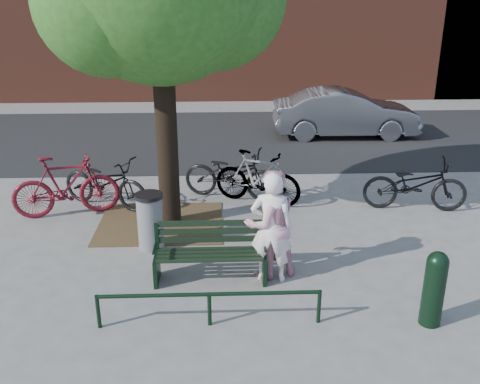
{
  "coord_description": "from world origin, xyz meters",
  "views": [
    {
      "loc": [
        0.16,
        -7.41,
        4.35
      ],
      "look_at": [
        0.51,
        1.0,
        1.1
      ],
      "focal_mm": 40.0,
      "sensor_mm": 36.0,
      "label": 1
    }
  ],
  "objects_px": {
    "person_left": "(272,227)",
    "litter_bin": "(150,221)",
    "bollard": "(434,286)",
    "person_right": "(271,224)",
    "park_bench": "(210,250)",
    "parked_car": "(345,113)",
    "bicycle_c": "(231,174)"
  },
  "relations": [
    {
      "from": "person_left",
      "to": "parked_car",
      "type": "relative_size",
      "value": 0.41
    },
    {
      "from": "park_bench",
      "to": "bicycle_c",
      "type": "height_order",
      "value": "bicycle_c"
    },
    {
      "from": "person_right",
      "to": "parked_car",
      "type": "xyz_separation_m",
      "value": [
        3.09,
        8.4,
        -0.17
      ]
    },
    {
      "from": "parked_car",
      "to": "person_right",
      "type": "bearing_deg",
      "value": 160.82
    },
    {
      "from": "park_bench",
      "to": "person_left",
      "type": "distance_m",
      "value": 1.04
    },
    {
      "from": "park_bench",
      "to": "bollard",
      "type": "xyz_separation_m",
      "value": [
        3.03,
        -1.37,
        0.11
      ]
    },
    {
      "from": "person_right",
      "to": "bicycle_c",
      "type": "bearing_deg",
      "value": -98.38
    },
    {
      "from": "person_left",
      "to": "litter_bin",
      "type": "relative_size",
      "value": 1.76
    },
    {
      "from": "park_bench",
      "to": "litter_bin",
      "type": "xyz_separation_m",
      "value": [
        -1.06,
        1.11,
        0.04
      ]
    },
    {
      "from": "park_bench",
      "to": "person_right",
      "type": "distance_m",
      "value": 1.04
    },
    {
      "from": "park_bench",
      "to": "parked_car",
      "type": "height_order",
      "value": "parked_car"
    },
    {
      "from": "bollard",
      "to": "parked_car",
      "type": "bearing_deg",
      "value": 84.14
    },
    {
      "from": "park_bench",
      "to": "bollard",
      "type": "relative_size",
      "value": 1.59
    },
    {
      "from": "bollard",
      "to": "bicycle_c",
      "type": "bearing_deg",
      "value": 118.53
    },
    {
      "from": "person_left",
      "to": "bollard",
      "type": "distance_m",
      "value": 2.47
    },
    {
      "from": "bollard",
      "to": "bicycle_c",
      "type": "distance_m",
      "value": 5.45
    },
    {
      "from": "bollard",
      "to": "bicycle_c",
      "type": "xyz_separation_m",
      "value": [
        -2.6,
        4.79,
        -0.03
      ]
    },
    {
      "from": "litter_bin",
      "to": "parked_car",
      "type": "height_order",
      "value": "parked_car"
    },
    {
      "from": "bollard",
      "to": "litter_bin",
      "type": "relative_size",
      "value": 1.08
    },
    {
      "from": "park_bench",
      "to": "bicycle_c",
      "type": "distance_m",
      "value": 3.45
    },
    {
      "from": "park_bench",
      "to": "person_right",
      "type": "xyz_separation_m",
      "value": [
        0.95,
        0.07,
        0.41
      ]
    },
    {
      "from": "bicycle_c",
      "to": "bollard",
      "type": "bearing_deg",
      "value": -133.33
    },
    {
      "from": "person_right",
      "to": "litter_bin",
      "type": "height_order",
      "value": "person_right"
    },
    {
      "from": "parked_car",
      "to": "litter_bin",
      "type": "bearing_deg",
      "value": 146.3
    },
    {
      "from": "litter_bin",
      "to": "bicycle_c",
      "type": "bearing_deg",
      "value": 57.36
    },
    {
      "from": "person_left",
      "to": "person_right",
      "type": "xyz_separation_m",
      "value": [
        0.0,
        0.15,
        -0.01
      ]
    },
    {
      "from": "bollard",
      "to": "litter_bin",
      "type": "bearing_deg",
      "value": 148.83
    },
    {
      "from": "person_right",
      "to": "bollard",
      "type": "relative_size",
      "value": 1.62
    },
    {
      "from": "person_left",
      "to": "person_right",
      "type": "bearing_deg",
      "value": -78.54
    },
    {
      "from": "park_bench",
      "to": "parked_car",
      "type": "distance_m",
      "value": 9.38
    },
    {
      "from": "park_bench",
      "to": "person_left",
      "type": "height_order",
      "value": "person_left"
    },
    {
      "from": "parked_car",
      "to": "bollard",
      "type": "bearing_deg",
      "value": 175.15
    }
  ]
}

